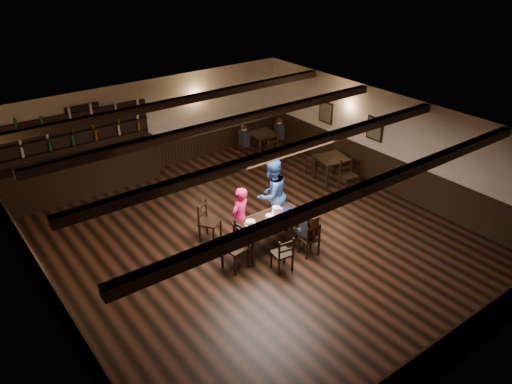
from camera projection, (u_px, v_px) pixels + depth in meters
ground at (254, 241)px, 11.54m from camera, size 10.00×10.00×0.00m
room_shell at (253, 172)px, 10.76m from camera, size 9.02×10.02×2.71m
dining_table at (271, 222)px, 11.00m from camera, size 1.60×0.81×0.75m
chair_near_left at (284, 252)px, 10.30m from camera, size 0.43×0.42×0.83m
chair_near_right at (311, 238)px, 10.82m from camera, size 0.42×0.40×0.80m
chair_end_left at (238, 242)px, 10.42m from camera, size 0.51×0.53×1.01m
chair_end_right at (298, 216)px, 11.64m from camera, size 0.45×0.46×0.78m
chair_far_pushed at (207, 219)px, 11.37m from camera, size 0.59×0.59×0.94m
woman_pink at (240, 218)px, 10.98m from camera, size 0.63×0.52×1.50m
man_blue at (271, 195)px, 11.65m from camera, size 0.96×0.80×1.79m
seated_person at (311, 222)px, 10.69m from camera, size 0.34×0.51×0.82m
cake at (250, 223)px, 10.75m from camera, size 0.27×0.27×0.09m
plate_stack_a at (270, 218)px, 10.82m from camera, size 0.18×0.18×0.17m
plate_stack_b at (276, 211)px, 11.05m from camera, size 0.18×0.18×0.21m
tea_light at (269, 215)px, 11.07m from camera, size 0.06×0.06×0.06m
salt_shaker at (286, 213)px, 11.09m from camera, size 0.04×0.04×0.10m
pepper_shaker at (290, 213)px, 11.10m from camera, size 0.03×0.03×0.08m
drink_glass at (281, 210)px, 11.17m from camera, size 0.07×0.07×0.12m
menu_red at (290, 214)px, 11.16m from camera, size 0.39×0.33×0.00m
menu_blue at (286, 209)px, 11.33m from camera, size 0.26×0.19×0.00m
bar_counter at (80, 169)px, 13.32m from camera, size 4.48×0.70×2.20m
back_table_a at (332, 161)px, 13.97m from camera, size 0.98×0.98×0.75m
back_table_b at (263, 136)px, 15.63m from camera, size 0.87×0.87×0.75m
bg_patron_left at (244, 135)px, 15.27m from camera, size 0.23×0.35×0.69m
bg_patron_right at (279, 128)px, 15.80m from camera, size 0.28×0.37×0.69m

